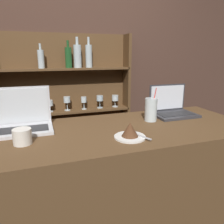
{
  "coord_description": "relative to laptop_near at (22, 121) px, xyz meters",
  "views": [
    {
      "loc": [
        -0.23,
        -0.85,
        1.52
      ],
      "look_at": [
        0.18,
        0.38,
        1.18
      ],
      "focal_mm": 35.0,
      "sensor_mm": 36.0,
      "label": 1
    }
  ],
  "objects": [
    {
      "name": "bar_counter",
      "position": [
        0.34,
        -0.17,
        -0.6
      ],
      "size": [
        2.16,
        0.69,
        1.08
      ],
      "color": "brown",
      "rests_on": "ground_plane"
    },
    {
      "name": "back_wall",
      "position": [
        0.34,
        0.98,
        0.21
      ],
      "size": [
        7.0,
        0.06,
        2.7
      ],
      "color": "#4C3328",
      "rests_on": "ground_plane"
    },
    {
      "name": "back_shelf",
      "position": [
        0.38,
        0.9,
        -0.22
      ],
      "size": [
        1.34,
        0.18,
        1.73
      ],
      "color": "brown",
      "rests_on": "ground_plane"
    },
    {
      "name": "laptop_near",
      "position": [
        0.0,
        0.0,
        0.0
      ],
      "size": [
        0.34,
        0.22,
        0.25
      ],
      "color": "silver",
      "rests_on": "bar_counter"
    },
    {
      "name": "laptop_far",
      "position": [
        1.05,
        0.01,
        -0.01
      ],
      "size": [
        0.31,
        0.23,
        0.22
      ],
      "color": "#333338",
      "rests_on": "bar_counter"
    },
    {
      "name": "cake_plate",
      "position": [
        0.56,
        -0.33,
        -0.02
      ],
      "size": [
        0.18,
        0.18,
        0.09
      ],
      "color": "white",
      "rests_on": "bar_counter"
    },
    {
      "name": "water_glass",
      "position": [
        0.83,
        -0.08,
        0.02
      ],
      "size": [
        0.08,
        0.08,
        0.23
      ],
      "color": "silver",
      "rests_on": "bar_counter"
    },
    {
      "name": "coffee_cup",
      "position": [
        0.01,
        -0.23,
        -0.02
      ],
      "size": [
        0.09,
        0.09,
        0.08
      ],
      "color": "silver",
      "rests_on": "bar_counter"
    }
  ]
}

